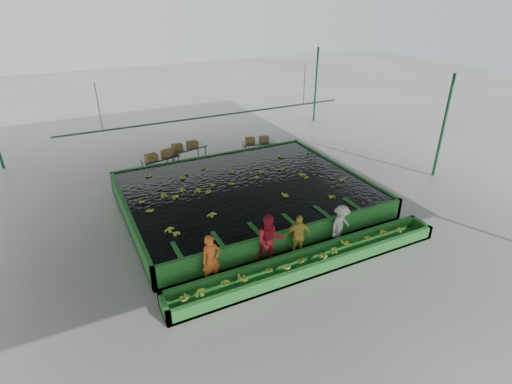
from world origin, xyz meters
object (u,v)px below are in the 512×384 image
sorting_trough (311,262)px  packing_table_right (259,149)px  worker_b (270,241)px  worker_c (298,236)px  packing_table_left (161,165)px  packing_table_mid (187,156)px  box_stack_left (160,158)px  box_stack_mid (185,148)px  flotation_tank (246,194)px  worker_a (211,260)px  box_stack_right (257,142)px  worker_d (341,225)px

sorting_trough → packing_table_right: bearing=72.8°
sorting_trough → worker_b: worker_b is taller
worker_c → packing_table_left: (-2.41, 9.14, -0.38)m
sorting_trough → packing_table_mid: packing_table_mid is taller
worker_b → box_stack_left: size_ratio=1.29×
worker_c → box_stack_mid: worker_c is taller
flotation_tank → worker_a: (-3.19, -4.30, 0.40)m
packing_table_mid → box_stack_left: bearing=-159.6°
flotation_tank → sorting_trough: flotation_tank is taller
flotation_tank → box_stack_mid: bearing=100.7°
worker_a → packing_table_left: worker_a is taller
sorting_trough → packing_table_left: size_ratio=5.36×
packing_table_right → box_stack_right: size_ratio=1.44×
sorting_trough → box_stack_mid: 10.48m
worker_c → packing_table_mid: (-0.89, 9.66, -0.33)m
worker_d → box_stack_right: 9.14m
box_stack_mid → packing_table_right: bearing=-8.9°
flotation_tank → worker_c: (-0.05, -4.30, 0.36)m
packing_table_mid → box_stack_right: size_ratio=1.62×
worker_d → box_stack_mid: 10.00m
flotation_tank → packing_table_right: bearing=57.1°
box_stack_left → box_stack_right: 5.41m
worker_a → worker_d: size_ratio=1.10×
box_stack_mid → worker_d: bearing=-73.9°
packing_table_mid → packing_table_right: size_ratio=1.13×
worker_c → packing_table_right: (3.07, 8.97, -0.38)m
worker_c → box_stack_mid: bearing=114.4°
packing_table_left → packing_table_mid: (1.52, 0.51, 0.05)m
worker_d → packing_table_left: size_ratio=0.82×
box_stack_left → box_stack_right: (5.41, -0.02, 0.00)m
box_stack_left → worker_a: bearing=-94.5°
flotation_tank → sorting_trough: 5.10m
box_stack_left → box_stack_mid: box_stack_mid is taller
worker_a → packing_table_left: 9.18m
worker_b → box_stack_right: size_ratio=1.45×
packing_table_mid → box_stack_mid: bearing=-144.7°
box_stack_mid → worker_b: bearing=-90.8°
box_stack_left → box_stack_right: bearing=-0.3°
flotation_tank → sorting_trough: size_ratio=1.00×
sorting_trough → packing_table_left: packing_table_left is taller
worker_a → packing_table_right: 10.92m
packing_table_left → packing_table_right: bearing=-1.8°
sorting_trough → box_stack_mid: (-1.01, 10.41, 0.71)m
worker_a → box_stack_left: (0.71, 9.08, 0.00)m
worker_d → sorting_trough: bearing=-174.7°
worker_a → worker_b: size_ratio=0.90×
flotation_tank → box_stack_left: size_ratio=6.87×
flotation_tank → box_stack_mid: 5.42m
worker_a → worker_b: bearing=-4.2°
flotation_tank → packing_table_left: (-2.45, 4.84, -0.03)m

